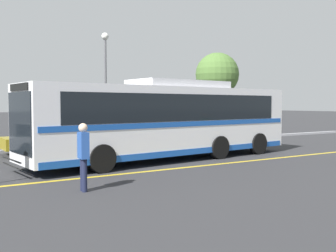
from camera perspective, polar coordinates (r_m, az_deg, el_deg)
ground_plane at (r=16.69m, az=-3.20°, el=-4.99°), size 220.00×220.00×0.00m
lane_strip_0 at (r=15.13m, az=4.42°, el=-5.83°), size 32.41×0.20×0.01m
curb_strip at (r=22.31m, az=-8.30°, el=-2.76°), size 40.41×0.36×0.15m
transit_bus at (r=16.79m, az=0.03°, el=1.09°), size 12.89×3.88×3.39m
parked_car_1 at (r=19.91m, az=-16.02°, el=-1.88°), size 4.85×1.96×1.25m
parked_car_2 at (r=22.08m, az=-3.34°, el=-1.04°), size 3.97×2.01×1.49m
pedestrian_0 at (r=10.89m, az=-12.19°, el=-3.74°), size 0.24×0.43×1.86m
street_lamp at (r=23.50m, az=-9.07°, el=7.89°), size 0.42×0.42×6.54m
tree_0 at (r=29.03m, az=7.15°, el=7.39°), size 3.16×3.16×6.12m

